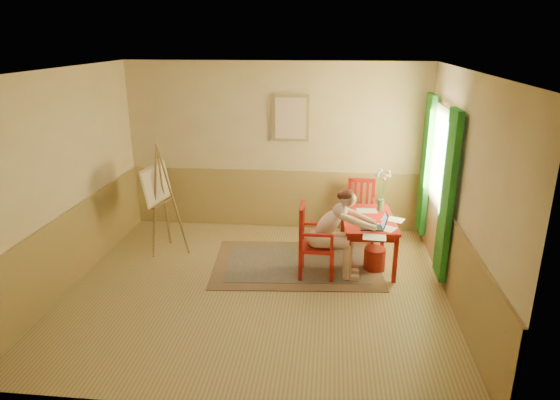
# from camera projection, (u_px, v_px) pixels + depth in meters

# --- Properties ---
(room) EXTENTS (5.04, 4.54, 2.84)m
(room) POSITION_uv_depth(u_px,v_px,m) (255.00, 187.00, 6.07)
(room) COLOR tan
(room) RESTS_ON ground
(wainscot) EXTENTS (5.00, 4.50, 1.00)m
(wainscot) POSITION_uv_depth(u_px,v_px,m) (265.00, 230.00, 7.11)
(wainscot) COLOR tan
(wainscot) RESTS_ON room
(window) EXTENTS (0.12, 2.01, 2.20)m
(window) POSITION_uv_depth(u_px,v_px,m) (437.00, 173.00, 6.89)
(window) COLOR white
(window) RESTS_ON room
(wall_portrait) EXTENTS (0.60, 0.05, 0.76)m
(wall_portrait) POSITION_uv_depth(u_px,v_px,m) (291.00, 118.00, 7.96)
(wall_portrait) COLOR #9D8755
(wall_portrait) RESTS_ON room
(rug) EXTENTS (2.52, 1.79, 0.02)m
(rug) POSITION_uv_depth(u_px,v_px,m) (297.00, 264.00, 7.16)
(rug) COLOR #8C7251
(rug) RESTS_ON room
(table) EXTENTS (0.78, 1.24, 0.72)m
(table) POSITION_uv_depth(u_px,v_px,m) (368.00, 224.00, 6.99)
(table) COLOR red
(table) RESTS_ON room
(chair_left) EXTENTS (0.47, 0.45, 1.03)m
(chair_left) POSITION_uv_depth(u_px,v_px,m) (313.00, 241.00, 6.69)
(chair_left) COLOR red
(chair_left) RESTS_ON room
(chair_back) EXTENTS (0.44, 0.46, 0.98)m
(chair_back) POSITION_uv_depth(u_px,v_px,m) (361.00, 210.00, 7.92)
(chair_back) COLOR red
(chair_back) RESTS_ON room
(figure) EXTENTS (0.93, 0.41, 1.27)m
(figure) POSITION_uv_depth(u_px,v_px,m) (334.00, 230.00, 6.59)
(figure) COLOR #DCAD93
(figure) RESTS_ON room
(laptop) EXTENTS (0.37, 0.23, 0.22)m
(laptop) POSITION_uv_depth(u_px,v_px,m) (375.00, 225.00, 6.57)
(laptop) COLOR #1E2338
(laptop) RESTS_ON table
(papers) EXTENTS (0.68, 1.23, 0.00)m
(papers) POSITION_uv_depth(u_px,v_px,m) (380.00, 223.00, 6.75)
(papers) COLOR white
(papers) RESTS_ON table
(vase) EXTENTS (0.26, 0.31, 0.61)m
(vase) POSITION_uv_depth(u_px,v_px,m) (382.00, 192.00, 7.20)
(vase) COLOR #3F724C
(vase) RESTS_ON table
(wastebasket) EXTENTS (0.37, 0.37, 0.32)m
(wastebasket) POSITION_uv_depth(u_px,v_px,m) (375.00, 259.00, 6.97)
(wastebasket) COLOR #9F2C22
(wastebasket) RESTS_ON room
(easel) EXTENTS (0.61, 0.76, 1.69)m
(easel) POSITION_uv_depth(u_px,v_px,m) (158.00, 189.00, 7.33)
(easel) COLOR olive
(easel) RESTS_ON room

